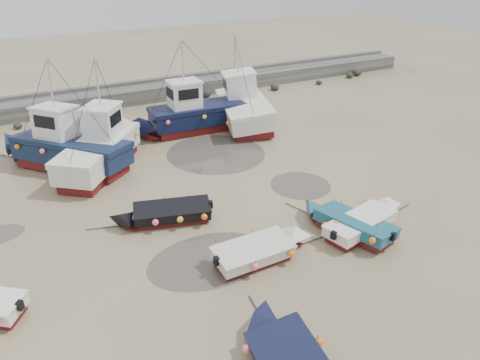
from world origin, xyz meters
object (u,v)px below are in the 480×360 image
object	(u,v)px
dinghy_2	(347,221)
cabin_boat_0	(62,147)
dinghy_4	(164,212)
cabin_boat_2	(189,113)
person	(80,194)
dinghy_5	(260,248)
dinghy_3	(365,221)
cabin_boat_1	(103,145)
cabin_boat_3	(244,104)

from	to	relation	value
dinghy_2	cabin_boat_0	xyz separation A→B (m)	(-9.98, 13.15, 0.79)
dinghy_4	cabin_boat_2	world-z (taller)	cabin_boat_2
cabin_boat_2	person	xyz separation A→B (m)	(-8.64, -5.75, -1.36)
dinghy_2	dinghy_5	bearing A→B (deg)	163.03
dinghy_3	dinghy_5	xyz separation A→B (m)	(-5.28, 0.38, 0.01)
cabin_boat_0	dinghy_5	bearing A→B (deg)	-107.78
person	dinghy_5	bearing A→B (deg)	93.81
dinghy_4	dinghy_5	world-z (taller)	same
cabin_boat_1	person	bearing A→B (deg)	-87.76
dinghy_3	person	world-z (taller)	dinghy_3
dinghy_5	cabin_boat_3	world-z (taller)	cabin_boat_3
dinghy_3	dinghy_5	world-z (taller)	same
cabin_boat_1	person	distance (m)	3.68
cabin_boat_1	cabin_boat_3	size ratio (longest dim) A/B	0.82
cabin_boat_0	cabin_boat_2	world-z (taller)	same
dinghy_3	cabin_boat_0	size ratio (longest dim) A/B	0.70
dinghy_2	person	bearing A→B (deg)	119.84
dinghy_3	dinghy_5	bearing A→B (deg)	-106.17
dinghy_2	cabin_boat_2	size ratio (longest dim) A/B	0.60
cabin_boat_1	cabin_boat_3	distance (m)	11.42
cabin_boat_1	cabin_boat_2	distance (m)	7.27
cabin_boat_3	dinghy_5	bearing A→B (deg)	-98.98
cabin_boat_1	person	world-z (taller)	cabin_boat_1
dinghy_3	cabin_boat_1	world-z (taller)	cabin_boat_1
cabin_boat_0	person	bearing A→B (deg)	-128.82
dinghy_2	dinghy_4	world-z (taller)	same
dinghy_3	cabin_boat_3	bearing A→B (deg)	159.25
cabin_boat_3	person	world-z (taller)	cabin_boat_3
dinghy_2	person	size ratio (longest dim) A/B	3.36
dinghy_2	cabin_boat_2	xyz separation A→B (m)	(-1.24, 15.20, 0.81)
dinghy_4	cabin_boat_3	bearing A→B (deg)	-27.69
person	dinghy_3	bearing A→B (deg)	111.54
dinghy_2	dinghy_3	world-z (taller)	same
dinghy_4	cabin_boat_1	distance (m)	7.60
dinghy_5	cabin_boat_1	world-z (taller)	cabin_boat_1
dinghy_4	cabin_boat_2	bearing A→B (deg)	-12.60
dinghy_3	cabin_boat_2	xyz separation A→B (m)	(-1.99, 15.53, 0.81)
dinghy_4	person	distance (m)	5.61
dinghy_3	cabin_boat_0	bearing A→B (deg)	-153.58
dinghy_2	cabin_boat_0	bearing A→B (deg)	110.76
dinghy_5	person	distance (m)	10.84
cabin_boat_0	cabin_boat_1	world-z (taller)	same
dinghy_4	cabin_boat_1	size ratio (longest dim) A/B	0.67
cabin_boat_0	person	world-z (taller)	cabin_boat_0
cabin_boat_3	cabin_boat_0	bearing A→B (deg)	-153.06
dinghy_3	dinghy_2	bearing A→B (deg)	-126.10
cabin_boat_1	cabin_boat_2	bearing A→B (deg)	62.50
cabin_boat_0	person	distance (m)	3.94
dinghy_5	cabin_boat_3	size ratio (longest dim) A/B	0.53
dinghy_4	dinghy_3	bearing A→B (deg)	-107.41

